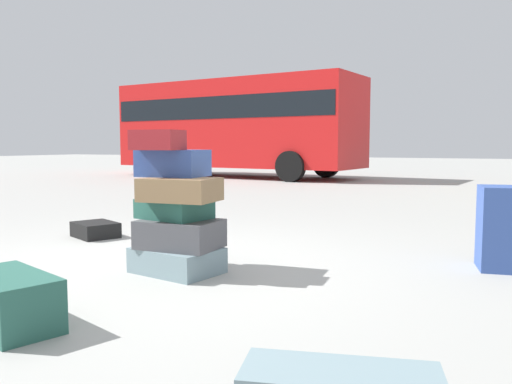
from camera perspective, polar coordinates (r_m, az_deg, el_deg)
The scene contains 6 objects.
ground_plane at distance 4.76m, azimuth -10.10°, elevation -8.08°, with size 80.00×80.00×0.00m, color #9E9E99.
suitcase_tower at distance 4.51m, azimuth -8.66°, elevation -2.21°, with size 0.80×0.68×1.20m.
suitcase_navy_upright_blue at distance 5.02m, azimuth 24.76°, elevation -3.57°, with size 0.31×0.41×0.73m, color #334F99.
suitcase_black_white_trunk at distance 6.46m, azimuth -17.02°, elevation -3.93°, with size 0.52×0.41×0.18m, color black.
suitcase_teal_left_side at distance 3.50m, azimuth -25.14°, elevation -10.63°, with size 0.72×0.37×0.32m, color #26594C.
parked_bus at distance 17.74m, azimuth -2.11°, elevation 7.59°, with size 8.61×3.46×3.15m.
Camera 1 is at (2.70, -3.76, 1.08)m, focal length 36.88 mm.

